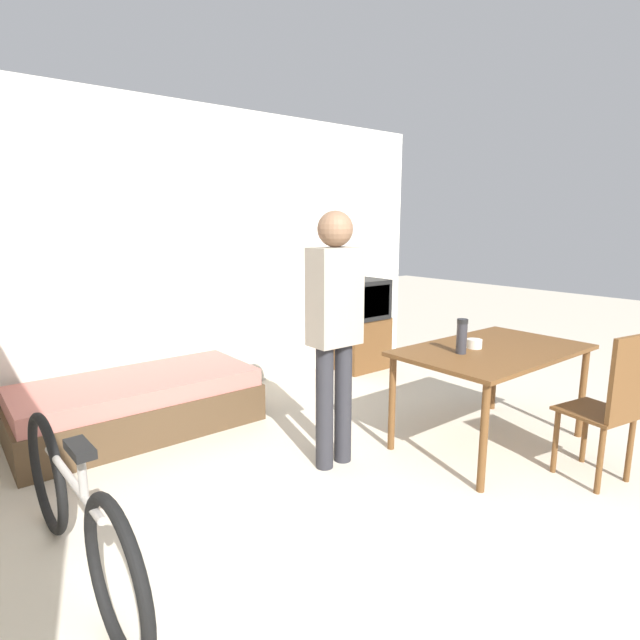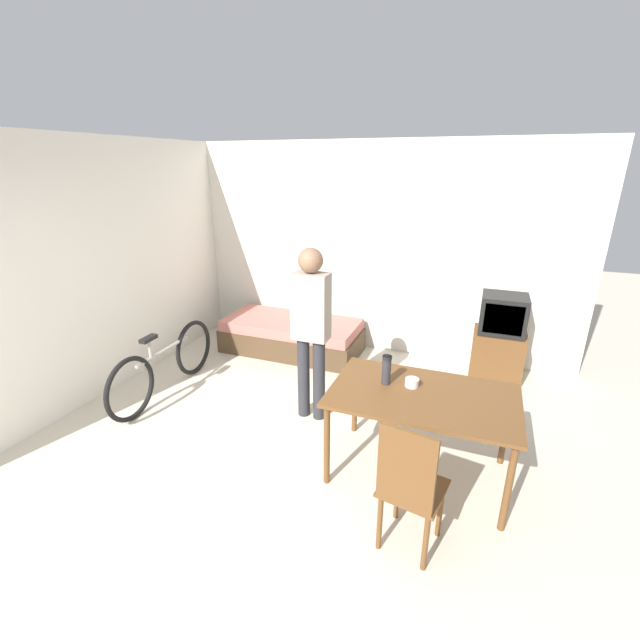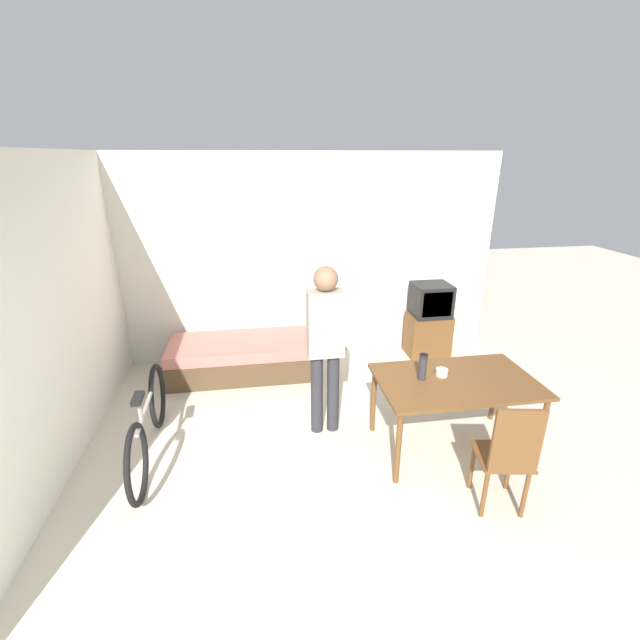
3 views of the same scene
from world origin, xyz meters
name	(u,v)px [view 2 (image 2 of 3)]	position (x,y,z in m)	size (l,w,h in m)	color
ground_plane	(197,554)	(0.00, 0.00, 0.00)	(20.00, 20.00, 0.00)	beige
wall_back	(361,250)	(0.00, 3.73, 1.35)	(5.50, 0.06, 2.70)	silver
wall_left	(116,266)	(-2.28, 1.85, 1.35)	(0.06, 4.70, 2.70)	silver
daybed	(292,335)	(-0.78, 3.20, 0.22)	(1.84, 0.85, 0.45)	#4C3823
tv	(499,338)	(1.81, 3.36, 0.51)	(0.58, 0.44, 1.03)	brown
dining_table	(422,402)	(1.22, 1.33, 0.67)	(1.43, 0.88, 0.74)	brown
wooden_chair	(409,485)	(1.27, 0.52, 0.54)	(0.45, 0.45, 0.99)	brown
bicycle	(165,365)	(-1.59, 1.64, 0.34)	(0.12, 1.73, 0.75)	black
person_standing	(311,323)	(0.08, 1.80, 1.01)	(0.34, 0.23, 1.72)	#28282D
thermos_flask	(386,368)	(0.91, 1.39, 0.88)	(0.08, 0.08, 0.25)	#2D2D33
mate_bowl	(412,383)	(1.11, 1.42, 0.77)	(0.11, 0.11, 0.07)	beige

